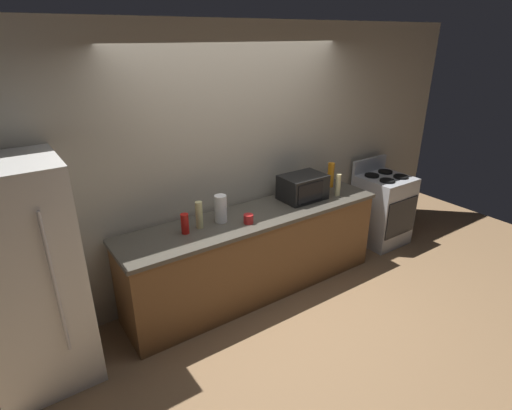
# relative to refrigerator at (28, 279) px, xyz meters

# --- Properties ---
(ground_plane) EXTENTS (8.00, 8.00, 0.00)m
(ground_plane) POSITION_rel_refrigerator_xyz_m (2.05, -0.40, -0.90)
(ground_plane) COLOR #93704C
(back_wall) EXTENTS (6.40, 0.10, 2.70)m
(back_wall) POSITION_rel_refrigerator_xyz_m (2.05, 0.41, 0.45)
(back_wall) COLOR #B2A893
(back_wall) RESTS_ON ground_plane
(counter_run) EXTENTS (2.84, 0.64, 0.90)m
(counter_run) POSITION_rel_refrigerator_xyz_m (2.05, 0.00, -0.45)
(counter_run) COLOR brown
(counter_run) RESTS_ON ground_plane
(refrigerator) EXTENTS (0.72, 0.73, 1.80)m
(refrigerator) POSITION_rel_refrigerator_xyz_m (0.00, 0.00, 0.00)
(refrigerator) COLOR white
(refrigerator) RESTS_ON ground_plane
(stove_range) EXTENTS (0.60, 0.61, 1.08)m
(stove_range) POSITION_rel_refrigerator_xyz_m (4.05, 0.00, -0.44)
(stove_range) COLOR #B7BABF
(stove_range) RESTS_ON ground_plane
(microwave) EXTENTS (0.48, 0.35, 0.27)m
(microwave) POSITION_rel_refrigerator_xyz_m (2.70, 0.05, 0.13)
(microwave) COLOR black
(microwave) RESTS_ON counter_run
(paper_towel_roll) EXTENTS (0.12, 0.12, 0.27)m
(paper_towel_roll) POSITION_rel_refrigerator_xyz_m (1.68, 0.05, 0.13)
(paper_towel_roll) COLOR white
(paper_towel_roll) RESTS_ON counter_run
(bottle_dish_soap) EXTENTS (0.08, 0.08, 0.29)m
(bottle_dish_soap) POSITION_rel_refrigerator_xyz_m (3.22, 0.16, 0.14)
(bottle_dish_soap) COLOR orange
(bottle_dish_soap) RESTS_ON counter_run
(bottle_hot_sauce) EXTENTS (0.07, 0.07, 0.19)m
(bottle_hot_sauce) POSITION_rel_refrigerator_xyz_m (1.29, 0.02, 0.09)
(bottle_hot_sauce) COLOR red
(bottle_hot_sauce) RESTS_ON counter_run
(bottle_hand_soap) EXTENTS (0.06, 0.06, 0.25)m
(bottle_hand_soap) POSITION_rel_refrigerator_xyz_m (3.09, -0.10, 0.13)
(bottle_hand_soap) COLOR beige
(bottle_hand_soap) RESTS_ON counter_run
(bottle_vinegar) EXTENTS (0.07, 0.07, 0.26)m
(bottle_vinegar) POSITION_rel_refrigerator_xyz_m (1.45, 0.05, 0.13)
(bottle_vinegar) COLOR beige
(bottle_vinegar) RESTS_ON counter_run
(mug_red) EXTENTS (0.09, 0.09, 0.09)m
(mug_red) POSITION_rel_refrigerator_xyz_m (1.87, -0.13, 0.04)
(mug_red) COLOR red
(mug_red) RESTS_ON counter_run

